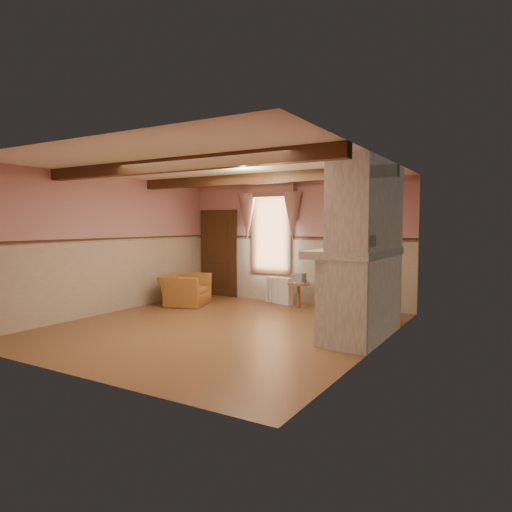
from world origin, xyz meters
The scene contains 26 objects.
floor centered at (0.00, 0.00, 0.00)m, with size 5.50×6.00×0.01m, color brown.
ceiling centered at (0.00, 0.00, 2.80)m, with size 5.50×6.00×0.01m, color silver.
wall_back centered at (0.00, 3.00, 1.40)m, with size 5.50×0.02×2.80m, color tan.
wall_front centered at (0.00, -3.00, 1.40)m, with size 5.50×0.02×2.80m, color tan.
wall_left centered at (-2.75, 0.00, 1.40)m, with size 0.02×6.00×2.80m, color tan.
wall_right centered at (2.75, 0.00, 1.40)m, with size 0.02×6.00×2.80m, color tan.
wainscot centered at (0.00, 0.00, 0.75)m, with size 5.50×6.00×1.50m, color #C1B49C, non-canonical shape.
chair_rail centered at (0.00, 0.00, 1.50)m, with size 5.50×6.00×0.08m, color black, non-canonical shape.
firebox centered at (2.00, 0.60, 0.45)m, with size 0.20×0.95×0.90m, color black.
armchair centered at (-1.97, 1.45, 0.34)m, with size 1.05×0.92×0.68m, color #9E662D.
side_table centered at (0.39, 2.41, 0.28)m, with size 0.49×0.49×0.55m, color brown.
book_stack centered at (0.37, 2.44, 0.65)m, with size 0.26×0.32×0.20m, color #B7AD8C.
radiator centered at (-0.23, 2.70, 0.30)m, with size 0.70×0.18×0.60m, color white.
bowl centered at (2.24, 0.50, 1.47)m, with size 0.38×0.38×0.09m, color brown.
mantel_clock centered at (2.24, 1.40, 1.52)m, with size 0.14×0.24×0.20m, color black.
oil_lamp centered at (2.24, 1.18, 1.56)m, with size 0.11×0.11×0.28m, color gold.
candle_red centered at (2.24, 0.20, 1.50)m, with size 0.06×0.06×0.16m, color #A71514.
jar_yellow centered at (2.24, 0.25, 1.48)m, with size 0.06×0.06×0.12m, color gold.
fireplace centered at (2.42, 0.60, 1.40)m, with size 0.85×2.00×2.80m, color gray.
mantel centered at (2.24, 0.60, 1.36)m, with size 1.05×2.05×0.12m, color gray.
overmantel_mirror centered at (2.06, 0.60, 1.97)m, with size 0.06×1.44×1.04m, color silver.
door centered at (-2.10, 2.94, 1.05)m, with size 1.10×0.10×2.10m, color black.
window centered at (-0.60, 2.97, 1.65)m, with size 1.06×0.08×2.02m, color white.
window_drapes centered at (-0.60, 2.88, 2.25)m, with size 1.30×0.14×1.40m, color gray.
ceiling_beam_front centered at (0.00, -1.20, 2.70)m, with size 5.50×0.18×0.20m, color black.
ceiling_beam_back centered at (0.00, 1.20, 2.70)m, with size 5.50×0.18×0.20m, color black.
Camera 1 is at (4.59, -6.49, 1.82)m, focal length 32.00 mm.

